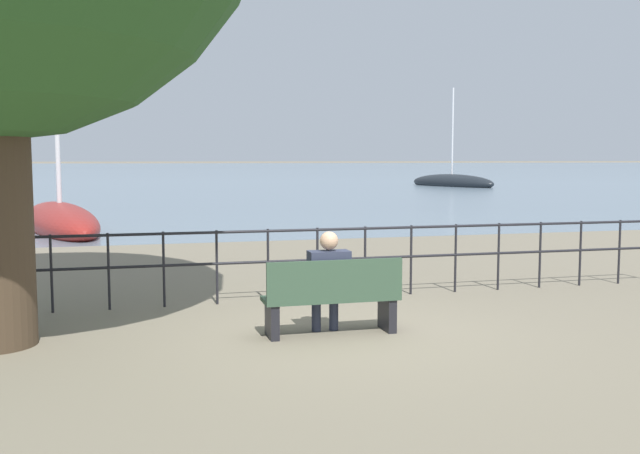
{
  "coord_description": "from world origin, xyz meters",
  "views": [
    {
      "loc": [
        -2.2,
        -7.91,
        2.05
      ],
      "look_at": [
        0.0,
        0.5,
        1.21
      ],
      "focal_mm": 40.0,
      "sensor_mm": 36.0,
      "label": 1
    }
  ],
  "objects_px": {
    "sailboat_0": "(60,219)",
    "seated_person_left": "(328,277)",
    "park_bench": "(332,299)",
    "sailboat_2": "(452,182)"
  },
  "relations": [
    {
      "from": "seated_person_left",
      "to": "sailboat_2",
      "type": "relative_size",
      "value": 0.14
    },
    {
      "from": "sailboat_0",
      "to": "seated_person_left",
      "type": "bearing_deg",
      "value": -86.69
    },
    {
      "from": "park_bench",
      "to": "sailboat_2",
      "type": "relative_size",
      "value": 0.19
    },
    {
      "from": "seated_person_left",
      "to": "sailboat_0",
      "type": "distance_m",
      "value": 14.43
    },
    {
      "from": "seated_person_left",
      "to": "sailboat_2",
      "type": "height_order",
      "value": "sailboat_2"
    },
    {
      "from": "sailboat_0",
      "to": "sailboat_2",
      "type": "xyz_separation_m",
      "value": [
        25.01,
        27.13,
        -0.04
      ]
    },
    {
      "from": "park_bench",
      "to": "sailboat_0",
      "type": "xyz_separation_m",
      "value": [
        -4.28,
        13.85,
        -0.11
      ]
    },
    {
      "from": "sailboat_0",
      "to": "sailboat_2",
      "type": "bearing_deg",
      "value": 33.5
    },
    {
      "from": "seated_person_left",
      "to": "sailboat_2",
      "type": "distance_m",
      "value": 45.88
    },
    {
      "from": "park_bench",
      "to": "sailboat_0",
      "type": "bearing_deg",
      "value": 107.16
    }
  ]
}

